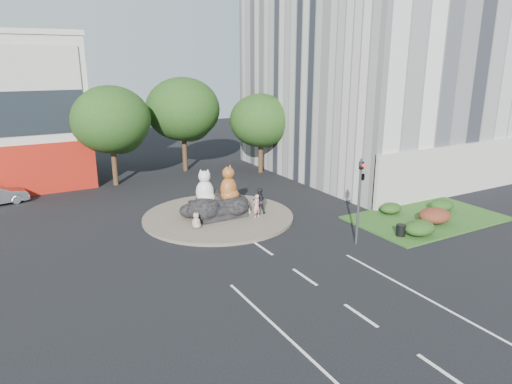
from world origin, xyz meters
The scene contains 20 objects.
ground centered at (0.00, 0.00, 0.00)m, with size 120.00×120.00×0.00m, color black.
roundabout_island centered at (0.00, 10.00, 0.10)m, with size 10.00×10.00×0.20m, color brown.
rock_plinth centered at (0.00, 10.00, 0.65)m, with size 3.20×2.60×0.90m, color black, non-canonical shape.
grass_verge centered at (12.00, 3.00, 0.06)m, with size 10.00×6.00×0.12m, color #224D19.
tree_left centered at (-3.93, 22.06, 5.25)m, with size 6.46×6.46×8.27m.
tree_mid centered at (3.07, 24.06, 5.56)m, with size 6.84×6.84×8.76m.
tree_right centered at (9.07, 20.06, 4.63)m, with size 5.70×5.70×7.30m.
hedge_near_green centered at (9.00, 1.00, 0.57)m, with size 2.00×1.60×0.90m, color black.
hedge_red centered at (11.50, 2.00, 0.61)m, with size 2.20×1.76×0.99m, color #441412.
hedge_mid_green centered at (14.00, 3.50, 0.53)m, with size 1.80×1.44×0.81m, color black.
hedge_back_green centered at (10.50, 4.80, 0.48)m, with size 1.60×1.28×0.72m, color black.
traffic_light centered at (5.10, 2.00, 3.62)m, with size 0.44×1.24×5.00m.
street_lamp centered at (12.82, 8.00, 4.55)m, with size 2.34×0.22×8.06m.
cat_white centered at (-0.78, 10.32, 2.24)m, with size 1.37×1.19×2.28m, color beige, non-canonical shape.
cat_tabby centered at (0.81, 10.04, 2.31)m, with size 1.45×1.25×2.41m, color #BC5B27, non-canonical shape.
kitten_calico centered at (-2.20, 8.45, 0.70)m, with size 0.60×0.52×1.01m, color silver, non-canonical shape.
kitten_white centered at (1.74, 9.18, 0.66)m, with size 0.55×0.48×0.91m, color white, non-canonical shape.
pedestrian_pink centered at (2.01, 8.36, 0.98)m, with size 0.57×0.37×1.56m, color tan.
pedestrian_dark centered at (2.57, 8.98, 1.08)m, with size 0.86×0.67×1.77m, color black.
litter_bin centered at (7.97, 1.47, 0.46)m, with size 0.56×0.56×0.69m, color black.
Camera 1 is at (-11.94, -16.42, 10.11)m, focal length 32.00 mm.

